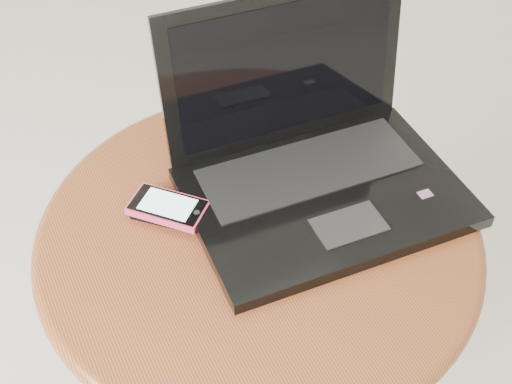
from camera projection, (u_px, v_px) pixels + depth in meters
name	position (u px, v px, depth m)	size (l,w,h in m)	color
table	(258.00, 273.00, 1.05)	(0.65, 0.65, 0.52)	#4C2B17
laptop	(313.00, 159.00, 1.00)	(0.42, 0.34, 0.26)	black
phone_black	(174.00, 211.00, 0.98)	(0.13, 0.12, 0.01)	black
phone_pink	(168.00, 207.00, 0.97)	(0.12, 0.12, 0.01)	#D73357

